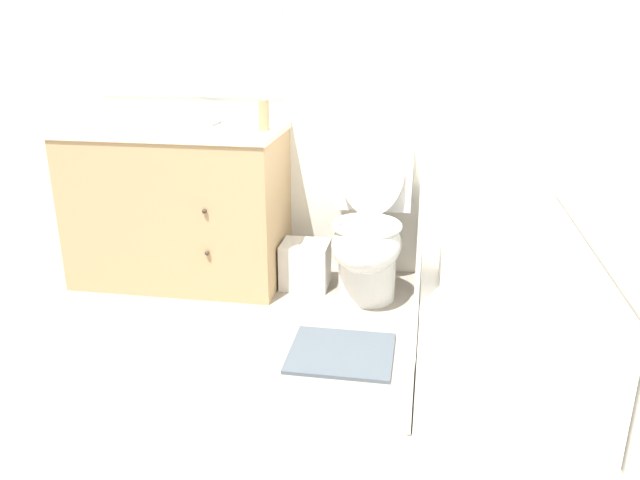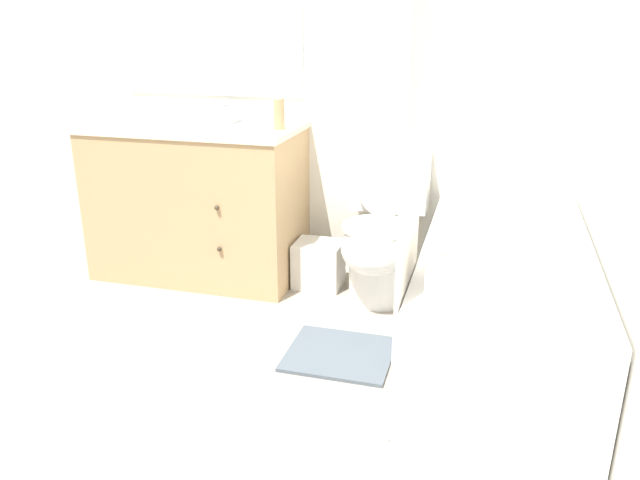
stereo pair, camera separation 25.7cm
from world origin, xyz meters
name	(u,v)px [view 2 (the right image)]	position (x,y,z in m)	size (l,w,h in m)	color
ground_plane	(209,449)	(0.00, 0.00, 0.00)	(14.00, 14.00, 0.00)	gray
wall_back	(336,41)	(-0.01, 1.72, 1.25)	(8.00, 0.06, 2.50)	white
vanity_cabinet	(198,199)	(-0.70, 1.41, 0.43)	(1.12, 0.60, 0.84)	tan
sink_faucet	(209,112)	(-0.70, 1.62, 0.87)	(0.14, 0.12, 0.12)	silver
toilet	(381,231)	(0.32, 1.36, 0.36)	(0.40, 0.66, 0.85)	white
bathtub	(502,301)	(0.92, 0.91, 0.25)	(0.66, 1.57, 0.50)	white
shower_curtain	(413,146)	(0.58, 0.43, 0.98)	(0.01, 0.44, 1.95)	silver
wastebasket	(319,264)	(-0.01, 1.41, 0.12)	(0.25, 0.21, 0.25)	silver
tissue_box	(224,113)	(-0.57, 1.53, 0.88)	(0.13, 0.15, 0.12)	silver
soap_dispenser	(279,113)	(-0.21, 1.40, 0.92)	(0.06, 0.06, 0.18)	tan
hand_towel_folded	(111,120)	(-1.11, 1.28, 0.86)	(0.24, 0.14, 0.05)	white
bath_towel_folded	(468,278)	(0.79, 0.41, 0.55)	(0.26, 0.25, 0.09)	white
bath_mat	(340,354)	(0.28, 0.72, 0.01)	(0.45, 0.40, 0.02)	#4C5660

